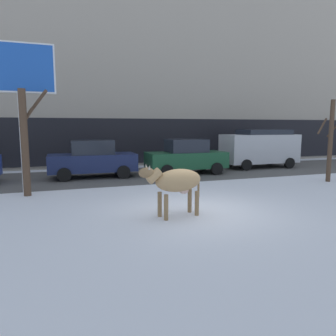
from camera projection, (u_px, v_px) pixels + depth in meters
name	position (u px, v px, depth m)	size (l,w,h in m)	color
ground_plane	(197.00, 210.00, 9.49)	(120.00, 120.00, 0.00)	white
road_strip	(139.00, 175.00, 16.36)	(60.00, 5.60, 0.01)	#514F4C
building_facade	(115.00, 69.00, 21.92)	(44.00, 6.10, 13.00)	#A39989
cow_tan	(176.00, 182.00, 8.72)	(1.93, 0.80, 1.54)	tan
billboard	(19.00, 77.00, 11.57)	(2.52, 0.24, 5.56)	silver
car_navy_sedan	(93.00, 159.00, 15.52)	(4.21, 2.00, 1.84)	#19234C
car_darkgreen_sedan	(186.00, 157.00, 16.71)	(4.21, 2.00, 1.84)	#194C2D
car_silver_van	(260.00, 147.00, 19.24)	(4.61, 2.14, 2.32)	#B7BABF
pedestrian_near_billboard	(106.00, 154.00, 18.54)	(0.36, 0.24, 1.73)	#282833
pedestrian_by_cars	(97.00, 155.00, 18.36)	(0.36, 0.24, 1.73)	#282833
bare_tree_left_lot	(330.00, 139.00, 14.21)	(1.07, 0.89, 3.70)	#4C3828
bare_tree_far_back	(25.00, 140.00, 11.26)	(1.07, 1.00, 3.82)	#4C3828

